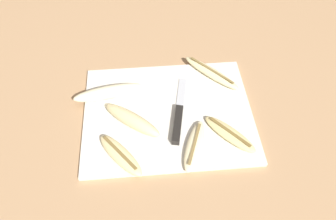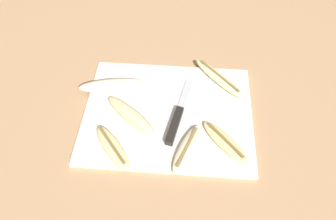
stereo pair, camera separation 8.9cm
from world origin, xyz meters
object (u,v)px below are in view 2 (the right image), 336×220
Objects in this scene: banana_soft_right at (219,78)px; banana_cream_curved at (187,149)px; banana_bright_far at (113,85)px; knife at (176,121)px; banana_mellow_near at (113,148)px; banana_ripe_center at (131,115)px; banana_spotted_left at (225,142)px.

banana_cream_curved is (-0.08, -0.25, -0.00)m from banana_soft_right.
banana_bright_far is 1.25× the size of banana_cream_curved.
knife is 1.45× the size of banana_cream_curved.
banana_soft_right is at bearing 43.90° from banana_mellow_near.
knife is at bearing -0.97° from banana_ripe_center.
banana_ripe_center is (0.03, 0.10, 0.01)m from banana_mellow_near.
banana_ripe_center is (-0.24, -0.16, 0.01)m from banana_soft_right.
knife is at bearing 32.49° from banana_mellow_near.
banana_mellow_near is 0.38m from banana_soft_right.
banana_spotted_left is (0.28, 0.04, -0.00)m from banana_mellow_near.
banana_mellow_near is at bearing -136.14° from knife.
banana_mellow_near is at bearing -176.06° from banana_cream_curved.
banana_ripe_center reaches higher than banana_mellow_near.
knife is 1.36× the size of banana_soft_right.
banana_soft_right is (0.12, 0.16, 0.00)m from knife.
knife is at bearing 110.65° from banana_cream_curved.
banana_spotted_left is at bearing -27.02° from banana_bright_far.
banana_spotted_left is 0.90× the size of banana_ripe_center.
banana_spotted_left is 0.26m from banana_ripe_center.
banana_ripe_center is (-0.16, 0.09, 0.01)m from banana_cream_curved.
knife is 0.12m from banana_ripe_center.
knife is 0.14m from banana_spotted_left.
banana_ripe_center reaches higher than banana_spotted_left.
knife is 0.20m from banana_soft_right.
banana_bright_far reaches higher than banana_mellow_near.
banana_cream_curved is at bearing -29.39° from banana_ripe_center.
banana_soft_right is at bearing 71.12° from banana_cream_curved.
banana_soft_right is at bearing 10.95° from banana_bright_far.
knife is 1.56× the size of banana_mellow_near.
knife is 1.57× the size of banana_spotted_left.
banana_spotted_left is (0.13, -0.06, 0.00)m from knife.
banana_mellow_near is at bearing -171.95° from banana_spotted_left.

